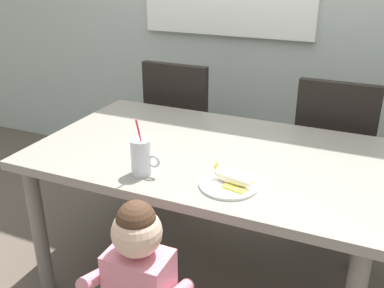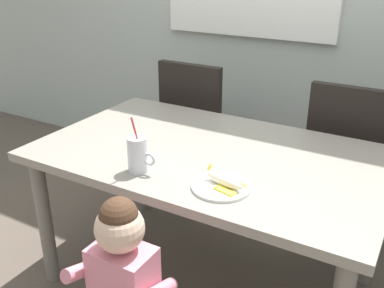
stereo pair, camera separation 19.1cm
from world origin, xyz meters
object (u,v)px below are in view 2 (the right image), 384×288
(milk_cup, at_px, (138,156))
(peeled_banana, at_px, (225,181))
(snack_plate, at_px, (221,187))
(toddler_standing, at_px, (123,276))
(dining_chair_left, at_px, (199,124))
(dining_chair_right, at_px, (348,155))
(dining_table, at_px, (210,168))

(milk_cup, bearing_deg, peeled_banana, 7.08)
(milk_cup, distance_m, snack_plate, 0.37)
(toddler_standing, relative_size, peeled_banana, 4.77)
(milk_cup, bearing_deg, dining_chair_left, 106.11)
(dining_chair_right, bearing_deg, peeled_banana, 74.39)
(toddler_standing, height_order, milk_cup, milk_cup)
(dining_chair_left, relative_size, peeled_banana, 5.47)
(snack_plate, distance_m, peeled_banana, 0.03)
(milk_cup, height_order, peeled_banana, milk_cup)
(dining_table, relative_size, toddler_standing, 1.87)
(dining_chair_right, xyz_separation_m, milk_cup, (-0.65, -1.03, 0.26))
(dining_chair_right, bearing_deg, toddler_standing, 71.26)
(dining_chair_left, bearing_deg, toddler_standing, 108.98)
(snack_plate, bearing_deg, toddler_standing, -114.54)
(dining_table, height_order, milk_cup, milk_cup)
(dining_chair_right, height_order, peeled_banana, dining_chair_right)
(dining_table, relative_size, peeled_banana, 8.95)
(dining_table, height_order, dining_chair_right, dining_chair_right)
(toddler_standing, xyz_separation_m, snack_plate, (0.18, 0.39, 0.22))
(dining_chair_left, xyz_separation_m, milk_cup, (0.30, -1.05, 0.26))
(dining_chair_left, bearing_deg, dining_chair_right, 179.00)
(dining_chair_right, distance_m, peeled_banana, 1.05)
(dining_chair_left, distance_m, dining_chair_right, 0.95)
(toddler_standing, bearing_deg, peeled_banana, 64.02)
(dining_table, xyz_separation_m, milk_cup, (-0.16, -0.33, 0.16))
(dining_chair_left, bearing_deg, milk_cup, 106.11)
(dining_chair_left, distance_m, toddler_standing, 1.48)
(dining_chair_left, height_order, toddler_standing, dining_chair_left)
(dining_table, height_order, peeled_banana, peeled_banana)
(milk_cup, xyz_separation_m, peeled_banana, (0.37, 0.05, -0.04))
(snack_plate, bearing_deg, dining_table, 124.62)
(toddler_standing, bearing_deg, dining_chair_right, 71.26)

